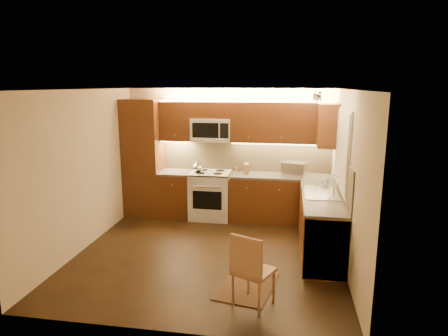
% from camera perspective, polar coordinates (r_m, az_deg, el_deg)
% --- Properties ---
extents(floor, '(4.00, 4.00, 0.01)m').
position_cam_1_polar(floor, '(6.25, -2.22, -12.29)').
color(floor, black).
rests_on(floor, ground).
extents(ceiling, '(4.00, 4.00, 0.01)m').
position_cam_1_polar(ceiling, '(5.70, -2.43, 11.29)').
color(ceiling, beige).
rests_on(ceiling, ground).
extents(wall_back, '(4.00, 0.01, 2.50)m').
position_cam_1_polar(wall_back, '(7.78, 0.64, 2.22)').
color(wall_back, '#C9B693').
rests_on(wall_back, ground).
extents(wall_front, '(4.00, 0.01, 2.50)m').
position_cam_1_polar(wall_front, '(3.99, -8.15, -7.44)').
color(wall_front, '#C9B693').
rests_on(wall_front, ground).
extents(wall_left, '(0.01, 4.00, 2.50)m').
position_cam_1_polar(wall_left, '(6.54, -19.74, -0.35)').
color(wall_left, '#C9B693').
rests_on(wall_left, ground).
extents(wall_right, '(0.01, 4.00, 2.50)m').
position_cam_1_polar(wall_right, '(5.80, 17.44, -1.72)').
color(wall_right, '#C9B693').
rests_on(wall_right, ground).
extents(pantry, '(0.70, 0.60, 2.30)m').
position_cam_1_polar(pantry, '(7.93, -11.57, 1.43)').
color(pantry, '#421F0E').
rests_on(pantry, floor).
extents(base_cab_back_left, '(0.62, 0.60, 0.86)m').
position_cam_1_polar(base_cab_back_left, '(7.89, -6.85, -3.85)').
color(base_cab_back_left, '#421F0E').
rests_on(base_cab_back_left, floor).
extents(counter_back_left, '(0.62, 0.60, 0.04)m').
position_cam_1_polar(counter_back_left, '(7.78, -6.94, -0.65)').
color(counter_back_left, '#3D3B38').
rests_on(counter_back_left, base_cab_back_left).
extents(base_cab_back_right, '(1.92, 0.60, 0.86)m').
position_cam_1_polar(base_cab_back_right, '(7.59, 8.09, -4.51)').
color(base_cab_back_right, '#421F0E').
rests_on(base_cab_back_right, floor).
extents(counter_back_right, '(1.92, 0.60, 0.04)m').
position_cam_1_polar(counter_back_right, '(7.47, 8.19, -1.20)').
color(counter_back_right, '#3D3B38').
rests_on(counter_back_right, base_cab_back_right).
extents(base_cab_right, '(0.60, 2.00, 0.86)m').
position_cam_1_polar(base_cab_right, '(6.37, 13.80, -7.98)').
color(base_cab_right, '#421F0E').
rests_on(base_cab_right, floor).
extents(counter_right, '(0.60, 2.00, 0.04)m').
position_cam_1_polar(counter_right, '(6.24, 14.00, -4.09)').
color(counter_right, '#3D3B38').
rests_on(counter_right, base_cab_right).
extents(dishwasher, '(0.58, 0.60, 0.84)m').
position_cam_1_polar(dishwasher, '(5.72, 14.32, -10.35)').
color(dishwasher, silver).
rests_on(dishwasher, floor).
extents(backsplash_back, '(3.30, 0.02, 0.60)m').
position_cam_1_polar(backsplash_back, '(7.74, 3.19, 1.77)').
color(backsplash_back, tan).
rests_on(backsplash_back, wall_back).
extents(backsplash_right, '(0.02, 2.00, 0.60)m').
position_cam_1_polar(backsplash_right, '(6.19, 16.82, -1.31)').
color(backsplash_right, tan).
rests_on(backsplash_right, wall_right).
extents(upper_cab_back_left, '(0.62, 0.35, 0.75)m').
position_cam_1_polar(upper_cab_back_left, '(7.74, -6.86, 6.75)').
color(upper_cab_back_left, '#421F0E').
rests_on(upper_cab_back_left, wall_back).
extents(upper_cab_back_right, '(1.92, 0.35, 0.75)m').
position_cam_1_polar(upper_cab_back_right, '(7.44, 8.44, 6.50)').
color(upper_cab_back_right, '#421F0E').
rests_on(upper_cab_back_right, wall_back).
extents(upper_cab_bridge, '(0.76, 0.35, 0.31)m').
position_cam_1_polar(upper_cab_bridge, '(7.56, -1.82, 8.38)').
color(upper_cab_bridge, '#421F0E').
rests_on(upper_cab_bridge, wall_back).
extents(upper_cab_right_corner, '(0.35, 0.50, 0.75)m').
position_cam_1_polar(upper_cab_right_corner, '(7.05, 14.80, 5.94)').
color(upper_cab_right_corner, '#421F0E').
rests_on(upper_cab_right_corner, wall_right).
extents(stove, '(0.76, 0.65, 0.92)m').
position_cam_1_polar(stove, '(7.69, -1.96, -3.93)').
color(stove, silver).
rests_on(stove, floor).
extents(microwave, '(0.76, 0.38, 0.44)m').
position_cam_1_polar(microwave, '(7.58, -1.82, 5.55)').
color(microwave, silver).
rests_on(microwave, wall_back).
extents(window_frame, '(0.03, 1.44, 1.24)m').
position_cam_1_polar(window_frame, '(6.26, 16.83, 2.57)').
color(window_frame, silver).
rests_on(window_frame, wall_right).
extents(window_blinds, '(0.02, 1.36, 1.16)m').
position_cam_1_polar(window_blinds, '(6.26, 16.65, 2.58)').
color(window_blinds, silver).
rests_on(window_blinds, wall_right).
extents(sink, '(0.52, 0.86, 0.15)m').
position_cam_1_polar(sink, '(6.36, 13.94, -2.89)').
color(sink, silver).
rests_on(sink, counter_right).
extents(faucet, '(0.20, 0.04, 0.30)m').
position_cam_1_polar(faucet, '(6.36, 15.59, -2.29)').
color(faucet, silver).
rests_on(faucet, counter_right).
extents(track_light_bar, '(0.04, 1.20, 0.03)m').
position_cam_1_polar(track_light_bar, '(5.99, 13.32, 10.63)').
color(track_light_bar, silver).
rests_on(track_light_bar, ceiling).
extents(kettle, '(0.27, 0.27, 0.24)m').
position_cam_1_polar(kettle, '(7.53, -3.87, 0.24)').
color(kettle, silver).
rests_on(kettle, stove).
extents(toaster_oven, '(0.50, 0.42, 0.26)m').
position_cam_1_polar(toaster_oven, '(7.47, 10.14, -0.12)').
color(toaster_oven, silver).
rests_on(toaster_oven, counter_back_right).
extents(knife_block, '(0.11, 0.16, 0.20)m').
position_cam_1_polar(knife_block, '(7.52, 3.25, -0.10)').
color(knife_block, '#A16D48').
rests_on(knife_block, counter_back_right).
extents(spice_jar_a, '(0.05, 0.05, 0.10)m').
position_cam_1_polar(spice_jar_a, '(7.74, 2.98, -0.10)').
color(spice_jar_a, silver).
rests_on(spice_jar_a, counter_back_right).
extents(spice_jar_b, '(0.06, 0.06, 0.09)m').
position_cam_1_polar(spice_jar_b, '(7.69, 2.19, -0.23)').
color(spice_jar_b, brown).
rests_on(spice_jar_b, counter_back_right).
extents(spice_jar_c, '(0.05, 0.05, 0.10)m').
position_cam_1_polar(spice_jar_c, '(7.75, 1.81, -0.06)').
color(spice_jar_c, silver).
rests_on(spice_jar_c, counter_back_right).
extents(spice_jar_d, '(0.05, 0.05, 0.10)m').
position_cam_1_polar(spice_jar_d, '(7.75, 1.86, -0.09)').
color(spice_jar_d, '#AB6D33').
rests_on(spice_jar_d, counter_back_right).
extents(soap_bottle, '(0.11, 0.11, 0.19)m').
position_cam_1_polar(soap_bottle, '(6.84, 14.44, -1.71)').
color(soap_bottle, silver).
rests_on(soap_bottle, counter_right).
extents(rug, '(0.82, 1.07, 0.01)m').
position_cam_1_polar(rug, '(5.35, 3.41, -16.61)').
color(rug, black).
rests_on(rug, floor).
extents(dining_chair, '(0.54, 0.54, 0.92)m').
position_cam_1_polar(dining_chair, '(4.74, 4.33, -14.41)').
color(dining_chair, '#A16D48').
rests_on(dining_chair, floor).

